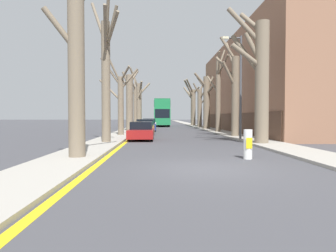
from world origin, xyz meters
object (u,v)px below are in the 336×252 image
Objects in this scene: street_tree_right_3 at (206,100)px; street_tree_right_4 at (200,105)px; double_decker_bus at (162,111)px; street_tree_right_1 at (234,91)px; traffic_bollard at (248,144)px; street_tree_right_0 at (259,76)px; street_tree_left_1 at (106,72)px; street_tree_left_2 at (120,99)px; street_tree_left_5 at (139,103)px; lamp_post at (239,82)px; parked_car_1 at (145,127)px; parked_car_3 at (149,124)px; street_tree_left_3 at (130,101)px; street_tree_right_5 at (193,104)px; street_tree_left_0 at (77,64)px; street_tree_right_2 at (218,93)px; street_tree_left_4 at (135,103)px; parked_car_2 at (148,125)px; parked_car_0 at (141,131)px.

street_tree_right_4 is (0.23, 7.26, -0.34)m from street_tree_right_3.
street_tree_right_1 is at bearing -78.84° from double_decker_bus.
street_tree_right_4 reaches higher than traffic_bollard.
street_tree_right_0 reaches higher than street_tree_right_1.
double_decker_bus is (3.83, 33.48, -1.82)m from street_tree_left_1.
street_tree_left_2 is 15.83m from traffic_bollard.
street_tree_left_5 reaches higher than lamp_post.
street_tree_left_5 reaches higher than parked_car_1.
parked_car_3 is (-1.84, -11.60, -1.88)m from double_decker_bus.
street_tree_left_1 is at bearing -89.96° from street_tree_left_3.
street_tree_right_1 is at bearing 88.51° from street_tree_right_0.
street_tree_left_2 is at bearing 115.98° from traffic_bollard.
street_tree_right_5 is at bearing 75.00° from street_tree_left_1.
street_tree_left_2 reaches higher than lamp_post.
street_tree_left_0 is 0.82× the size of double_decker_bus.
street_tree_right_2 is 0.79× the size of double_decker_bus.
double_decker_bus is (-5.51, 27.96, -1.17)m from street_tree_right_1.
double_decker_bus is (3.93, 26.30, -0.63)m from street_tree_left_2.
street_tree_right_3 is 1.61× the size of parked_car_3.
street_tree_left_5 reaches higher than street_tree_right_3.
lamp_post is at bearing -80.81° from double_decker_bus.
street_tree_left_4 is at bearing 89.49° from street_tree_left_2.
traffic_bollard is at bearing -80.61° from parked_car_3.
street_tree_right_5 is (9.33, 19.63, 0.46)m from street_tree_left_3.
parked_car_2 is (-7.34, -18.71, -3.23)m from street_tree_right_5.
street_tree_right_4 reaches higher than street_tree_right_0.
parked_car_3 is at bearing 73.52° from street_tree_left_3.
street_tree_left_0 is 7.37m from traffic_bollard.
street_tree_right_2 is 2.06× the size of parked_car_2.
street_tree_right_2 is 7.58m from street_tree_right_3.
street_tree_right_3 is at bearing 84.30° from traffic_bollard.
street_tree_left_4 reaches higher than traffic_bollard.
street_tree_left_0 is 2.17× the size of parked_car_1.
street_tree_right_4 is 25.52m from parked_car_0.
street_tree_left_1 is 1.29× the size of street_tree_left_3.
lamp_post reaches higher than parked_car_2.
parked_car_3 is (-0.00, 12.50, -0.00)m from parked_car_1.
street_tree_right_2 is at bearing 88.85° from street_tree_right_0.
street_tree_right_3 reaches higher than parked_car_3.
street_tree_left_4 is 0.82× the size of street_tree_left_5.
street_tree_left_0 is 21.92m from street_tree_left_3.
parked_car_1 is at bearing -90.00° from parked_car_3.
street_tree_right_0 is at bearing -91.15° from street_tree_right_2.
parked_car_2 is 5.81m from parked_car_3.
street_tree_right_1 reaches higher than street_tree_right_3.
street_tree_left_2 is at bearing -90.51° from street_tree_left_4.
street_tree_left_1 is 2.10× the size of parked_car_0.
street_tree_right_0 is (9.28, -8.16, 0.88)m from street_tree_left_2.
street_tree_right_3 is (9.39, -2.08, 0.30)m from street_tree_left_4.
lamp_post is (8.87, 2.32, -0.27)m from street_tree_left_1.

